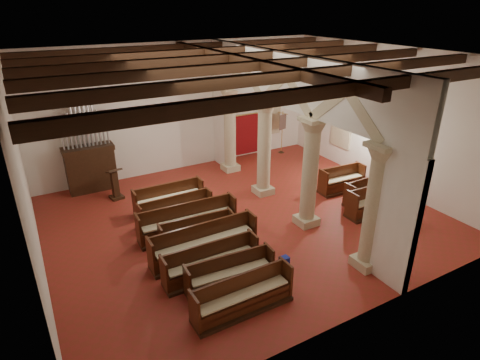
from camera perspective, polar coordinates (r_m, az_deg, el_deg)
name	(u,v)px	position (r m, az deg, el deg)	size (l,w,h in m)	color
floor	(244,218)	(15.43, 0.61, -5.43)	(14.00, 14.00, 0.00)	maroon
ceiling	(245,56)	(13.52, 0.72, 17.28)	(14.00, 14.00, 0.00)	black
wall_back	(181,108)	(19.41, -8.36, 10.13)	(14.00, 0.02, 6.00)	white
wall_front	(373,217)	(9.90, 18.34, -4.97)	(14.00, 0.02, 6.00)	white
wall_left	(24,184)	(12.50, -28.36, -0.56)	(0.02, 12.00, 6.00)	white
wall_right	(385,118)	(18.56, 19.94, 8.30)	(0.02, 12.00, 6.00)	white
ceiling_beams	(245,61)	(13.54, 0.72, 16.53)	(13.80, 11.80, 0.30)	#331D10
arcade	(287,121)	(14.97, 6.72, 8.27)	(0.90, 11.90, 6.00)	beige
window_right_a	(410,146)	(17.87, 23.08, 4.53)	(0.03, 1.00, 2.20)	#387E5C
window_right_b	(343,122)	(20.40, 14.39, 7.98)	(0.03, 1.00, 2.20)	#387E5C
window_back	(270,111)	(21.83, 4.24, 9.70)	(1.00, 0.03, 2.20)	#387E5C
pipe_organ	(90,160)	(18.36, -20.61, 2.65)	(2.10, 0.85, 4.40)	#331D10
lectern	(115,186)	(17.45, -17.32, -0.80)	(0.64, 0.66, 1.40)	#361A11
dossal_curtain	(246,134)	(21.30, 0.85, 6.50)	(1.80, 0.07, 2.17)	maroon
processional_banner	(282,139)	(21.93, 5.97, 5.85)	(0.51, 0.65, 2.29)	#331D10
hymnal_box_a	(261,286)	(11.71, 3.03, -14.76)	(0.32, 0.26, 0.32)	navy
hymnal_box_b	(284,261)	(12.74, 6.30, -11.37)	(0.28, 0.23, 0.28)	navy
hymnal_box_c	(208,230)	(14.20, -4.62, -7.13)	(0.33, 0.26, 0.33)	navy
tube_heater_a	(249,293)	(11.63, 1.35, -15.73)	(0.09, 0.09, 0.90)	white
tube_heater_b	(249,297)	(11.50, 1.26, -16.24)	(0.10, 0.10, 1.05)	silver
nave_pew_0	(243,300)	(11.10, 0.41, -16.69)	(2.85, 0.75, 1.07)	#331D10
nave_pew_1	(230,277)	(11.87, -1.41, -13.67)	(2.66, 0.84, 1.01)	#331D10
nave_pew_2	(211,266)	(12.30, -4.12, -12.10)	(2.97, 0.76, 1.07)	#331D10
nave_pew_3	(204,247)	(13.11, -5.08, -9.45)	(3.58, 0.78, 1.15)	#331D10
nave_pew_4	(197,235)	(13.89, -6.08, -7.73)	(2.63, 0.79, 0.95)	#331D10
nave_pew_5	(188,225)	(14.38, -7.39, -6.30)	(3.57, 0.90, 1.14)	#331D10
nave_pew_6	(176,213)	(15.30, -9.04, -4.65)	(2.83, 0.72, 0.97)	#331D10
nave_pew_7	(169,202)	(16.11, -10.02, -3.04)	(2.76, 0.74, 1.08)	#331D10
aisle_pew_0	(373,205)	(16.39, 18.36, -3.39)	(2.26, 0.84, 1.13)	#331D10
aisle_pew_1	(363,196)	(17.10, 17.14, -2.15)	(1.76, 0.77, 1.03)	#331D10
aisle_pew_2	(341,183)	(17.97, 14.23, -0.40)	(2.11, 0.86, 1.12)	#331D10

